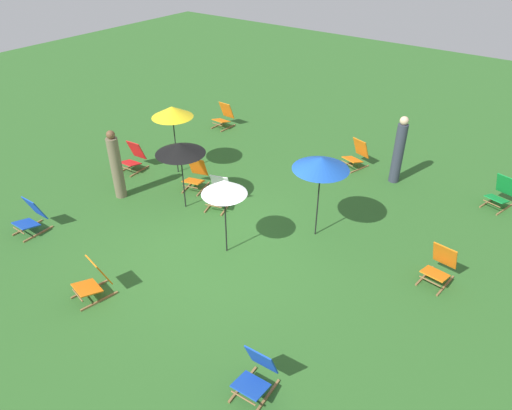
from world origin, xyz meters
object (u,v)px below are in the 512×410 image
deckchair_2 (134,158)px  umbrella_0 (172,112)px  deckchair_0 (256,374)px  umbrella_1 (224,187)px  deckchair_4 (357,155)px  deckchair_7 (224,116)px  deckchair_3 (440,266)px  deckchair_9 (31,217)px  deckchair_8 (196,175)px  deckchair_1 (219,193)px  umbrella_2 (321,163)px  deckchair_5 (94,280)px  person_0 (116,166)px  deckchair_6 (501,193)px  umbrella_3 (180,148)px  person_1 (399,151)px

deckchair_2 → umbrella_0: bearing=24.7°
deckchair_0 → umbrella_1: bearing=133.6°
deckchair_4 → deckchair_7: bearing=-162.2°
deckchair_3 → deckchair_2: bearing=-170.4°
deckchair_0 → deckchair_9: (-6.71, 0.37, 0.00)m
deckchair_0 → deckchair_8: (-5.01, 4.10, 0.00)m
deckchair_1 → umbrella_1: size_ratio=0.49×
deckchair_9 → umbrella_2: bearing=34.3°
deckchair_2 → deckchair_5: size_ratio=0.99×
person_0 → deckchair_0: bearing=155.4°
deckchair_3 → umbrella_2: bearing=-171.5°
deckchair_3 → deckchair_8: (-6.45, -0.11, 0.00)m
deckchair_3 → deckchair_9: 9.02m
deckchair_3 → deckchair_6: (0.34, 3.71, 0.00)m
deckchair_3 → deckchair_8: size_ratio=0.96×
deckchair_6 → umbrella_1: size_ratio=0.48×
umbrella_3 → person_0: 1.97m
deckchair_3 → person_1: size_ratio=0.44×
deckchair_1 → deckchair_8: (-1.09, 0.34, 0.00)m
deckchair_3 → deckchair_4: 4.98m
deckchair_6 → deckchair_9: 11.37m
deckchair_1 → deckchair_5: bearing=-105.4°
deckchair_0 → person_1: bearing=93.2°
umbrella_1 → person_1: 5.48m
umbrella_1 → deckchair_6: bearing=51.4°
deckchair_0 → deckchair_4: size_ratio=0.96×
deckchair_8 → person_0: bearing=-146.9°
person_0 → person_1: (5.45, 4.99, 0.03)m
deckchair_3 → umbrella_1: size_ratio=0.47×
deckchair_8 → umbrella_0: size_ratio=0.44×
umbrella_3 → deckchair_2: bearing=166.9°
deckchair_8 → person_1: person_1 is taller
umbrella_2 → umbrella_3: (-3.24, -0.92, -0.22)m
deckchair_9 → umbrella_1: bearing=26.1°
deckchair_3 → deckchair_1: bearing=-168.2°
umbrella_0 → umbrella_3: size_ratio=1.11×
deckchair_6 → person_0: size_ratio=0.47×
deckchair_1 → umbrella_2: size_ratio=0.44×
deckchair_2 → deckchair_5: (3.37, -3.94, 0.00)m
deckchair_6 → umbrella_3: size_ratio=0.49×
umbrella_2 → person_0: 5.28m
deckchair_3 → deckchair_5: size_ratio=0.99×
person_1 → person_0: bearing=178.6°
deckchair_6 → deckchair_1: bearing=-128.3°
deckchair_1 → deckchair_6: size_ratio=1.01×
deckchair_2 → deckchair_6: same height
deckchair_8 → deckchair_2: bearing=171.5°
deckchair_2 → person_0: person_0 is taller
deckchair_6 → umbrella_2: 5.12m
deckchair_0 → person_0: (-6.30, 2.59, 0.51)m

